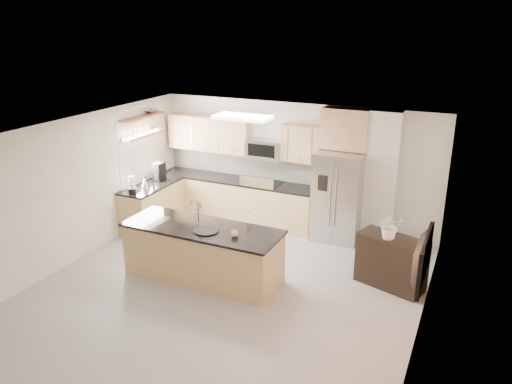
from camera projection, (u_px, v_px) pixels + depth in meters
The scene contains 27 objects.
floor at pixel (222, 294), 8.04m from camera, with size 6.50×6.50×0.00m, color #A9A5A0.
ceiling at pixel (218, 136), 7.18m from camera, with size 6.00×6.50×0.02m, color silver.
wall_back at pixel (295, 165), 10.39m from camera, with size 6.00×0.02×2.60m, color silver.
wall_front at pixel (59, 335), 4.82m from camera, with size 6.00×0.02×2.60m, color silver.
wall_left at pixel (71, 192), 8.80m from camera, with size 0.02×6.50×2.60m, color silver.
wall_right at pixel (425, 256), 6.42m from camera, with size 0.02×6.50×2.60m, color silver.
back_counter at pixel (236, 199), 10.88m from camera, with size 3.55×0.66×1.44m.
left_counter at pixel (152, 205), 10.53m from camera, with size 0.66×1.50×0.92m.
range at pixel (262, 203), 10.62m from camera, with size 0.76×0.64×1.14m.
upper_cabinets at pixel (236, 136), 10.60m from camera, with size 3.50×0.33×0.75m.
microwave at pixel (265, 149), 10.35m from camera, with size 0.76×0.40×0.40m.
refrigerator at pixel (338, 196), 9.79m from camera, with size 0.92×0.78×1.78m.
partition_column at pixel (381, 178), 9.55m from camera, with size 0.60×0.30×2.60m, color silver.
window at pixel (136, 149), 10.26m from camera, with size 0.04×1.15×1.65m.
shelf_lower at pixel (143, 134), 10.19m from camera, with size 0.30×1.20×0.04m, color brown.
shelf_upper at pixel (142, 117), 10.07m from camera, with size 0.30×1.20×0.04m, color brown.
ceiling_fixture at pixel (242, 117), 8.72m from camera, with size 1.00×0.50×0.06m, color white.
island at pixel (203, 252), 8.40m from camera, with size 2.70×0.98×1.35m.
credenza at pixel (391, 262), 8.13m from camera, with size 1.10×0.46×0.88m, color black.
cup at pixel (235, 234), 7.88m from camera, with size 0.12×0.12×0.09m, color white.
platter at pixel (206, 231), 8.08m from camera, with size 0.41×0.41×0.02m, color black.
blender at pixel (132, 186), 9.82m from camera, with size 0.15×0.15×0.36m.
kettle at pixel (145, 183), 10.11m from camera, with size 0.22×0.22×0.27m.
coffee_maker at pixel (159, 172), 10.61m from camera, with size 0.22×0.26×0.38m.
bowl at pixel (151, 111), 10.34m from camera, with size 0.35×0.35×0.08m, color #A8A8AA.
flower_vase at pixel (391, 220), 7.85m from camera, with size 0.57×0.50×0.64m, color white.
television at pixel (416, 258), 6.27m from camera, with size 1.08×0.14×0.62m, color black.
Camera 1 is at (3.45, -6.17, 4.20)m, focal length 35.00 mm.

